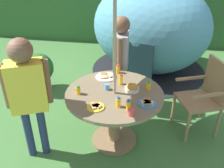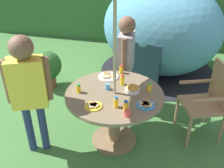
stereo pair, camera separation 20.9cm
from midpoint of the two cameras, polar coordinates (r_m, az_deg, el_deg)
The scene contains 20 objects.
ground_plane at distance 3.29m, azimuth 2.36°, elevation -12.67°, with size 10.00×10.00×0.02m, color #3D6B33.
hedge_backdrop at distance 6.25m, azimuth 10.03°, elevation 17.46°, with size 9.00×0.70×1.81m, color #33602D.
garden_table at distance 2.95m, azimuth 2.58°, elevation -4.97°, with size 1.12×1.12×0.70m.
wooden_chair at distance 3.33m, azimuth 22.92°, elevation -2.98°, with size 0.59×0.59×0.97m.
dome_tent at distance 4.68m, azimuth 12.29°, elevation 12.05°, with size 2.64×2.64×1.67m.
potted_plant at distance 4.31m, azimuth -13.13°, elevation 3.77°, with size 0.48×0.48×0.64m.
child_in_grey_shirt at distance 3.50m, azimuth 4.93°, elevation 7.23°, with size 0.23×0.46×1.36m.
child_in_yellow_shirt at distance 2.74m, azimuth -16.47°, elevation 0.18°, with size 0.45×0.33×1.43m.
snack_bowl at distance 2.88m, azimuth 6.75°, elevation -1.11°, with size 0.17×0.17×0.08m.
plate_near_left at distance 2.62m, azimuth -1.95°, elevation -4.96°, with size 0.19×0.19×0.03m.
plate_mid_left at distance 3.17m, azimuth 1.03°, elevation 1.73°, with size 0.26×0.26×0.03m.
plate_near_right at distance 2.68m, azimuth 9.87°, elevation -4.63°, with size 0.19×0.19×0.03m.
juice_bottle_far_left at distance 3.26m, azimuth 3.98°, elevation 3.25°, with size 0.05×0.05×0.11m.
juice_bottle_far_right at distance 2.99m, azimuth 4.36°, elevation 0.86°, with size 0.05×0.05×0.13m.
juice_bottle_center_front at distance 2.91m, azimuth 10.48°, elevation -0.77°, with size 0.05×0.05×0.11m.
juice_bottle_center_back at distance 2.60m, azimuth 3.23°, elevation -4.24°, with size 0.05×0.05×0.12m.
juice_bottle_mid_right at distance 2.55m, azimuth 5.50°, elevation -5.01°, with size 0.05×0.05×0.12m.
juice_bottle_front_edge at distance 2.85m, azimuth -5.52°, elevation -1.08°, with size 0.05×0.05×0.10m.
cup_near at distance 2.50m, azimuth 5.89°, elevation -6.63°, with size 0.07×0.07×0.06m, color #E04C47.
cup_far at distance 2.90m, azimuth 1.05°, elevation -0.63°, with size 0.06×0.06×0.07m, color #4C99D8.
Camera 2 is at (0.56, -2.35, 2.22)m, focal length 40.44 mm.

